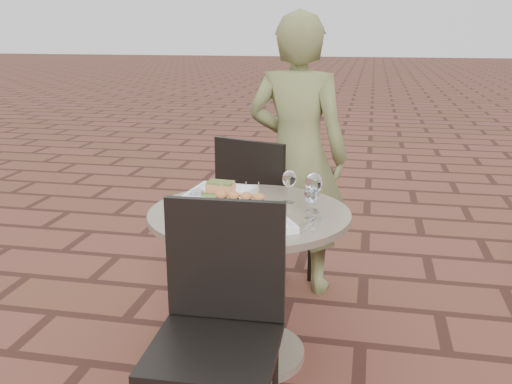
% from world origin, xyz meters
% --- Properties ---
extents(ground, '(60.00, 60.00, 0.00)m').
position_xyz_m(ground, '(0.00, 0.00, 0.00)').
color(ground, '#5A2D23').
rests_on(ground, ground).
extents(cafe_table, '(0.90, 0.90, 0.73)m').
position_xyz_m(cafe_table, '(-0.10, 0.21, 0.48)').
color(cafe_table, gray).
rests_on(cafe_table, ground).
extents(chair_far, '(0.57, 0.57, 0.93)m').
position_xyz_m(chair_far, '(-0.19, 0.92, 0.55)').
color(chair_far, black).
rests_on(chair_far, ground).
extents(chair_near, '(0.45, 0.45, 0.93)m').
position_xyz_m(chair_near, '(-0.08, -0.38, 0.55)').
color(chair_near, black).
rests_on(chair_near, ground).
extents(diner, '(0.64, 0.47, 1.61)m').
position_xyz_m(diner, '(0.00, 1.04, 0.81)').
color(diner, '#646939').
rests_on(diner, ground).
extents(plate_salmon, '(0.31, 0.31, 0.08)m').
position_xyz_m(plate_salmon, '(-0.28, 0.39, 0.75)').
color(plate_salmon, white).
rests_on(plate_salmon, cafe_table).
extents(plate_sliders, '(0.23, 0.22, 0.14)m').
position_xyz_m(plate_sliders, '(-0.14, 0.20, 0.76)').
color(plate_sliders, white).
rests_on(plate_sliders, cafe_table).
extents(plate_tuna, '(0.32, 0.32, 0.03)m').
position_xyz_m(plate_tuna, '(-0.01, 0.01, 0.74)').
color(plate_tuna, white).
rests_on(plate_tuna, cafe_table).
extents(wine_glass_right, '(0.06, 0.06, 0.15)m').
position_xyz_m(wine_glass_right, '(0.18, 0.16, 0.83)').
color(wine_glass_right, white).
rests_on(wine_glass_right, cafe_table).
extents(wine_glass_mid, '(0.07, 0.07, 0.15)m').
position_xyz_m(wine_glass_mid, '(0.05, 0.38, 0.84)').
color(wine_glass_mid, white).
rests_on(wine_glass_mid, cafe_table).
extents(wine_glass_far, '(0.08, 0.08, 0.18)m').
position_xyz_m(wine_glass_far, '(0.18, 0.26, 0.86)').
color(wine_glass_far, white).
rests_on(wine_glass_far, cafe_table).
extents(steel_ramekin, '(0.07, 0.07, 0.04)m').
position_xyz_m(steel_ramekin, '(-0.38, 0.34, 0.75)').
color(steel_ramekin, silver).
rests_on(steel_ramekin, cafe_table).
extents(cutlery_set, '(0.14, 0.23, 0.00)m').
position_xyz_m(cutlery_set, '(0.19, 0.09, 0.73)').
color(cutlery_set, silver).
rests_on(cutlery_set, cafe_table).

